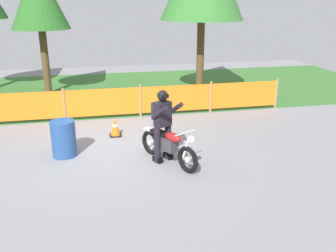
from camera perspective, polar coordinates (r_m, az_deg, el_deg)
ground at (r=9.54m, az=-9.15°, el=-3.48°), size 24.00×24.00×0.02m
grass_verge at (r=15.46m, az=-10.44°, el=5.30°), size 24.00×7.47×0.01m
barrier_fence at (r=11.71m, az=-9.97°, el=3.60°), size 11.78×0.08×1.05m
motorcycle_lead at (r=8.45m, az=0.07°, el=-2.95°), size 1.03×1.74×0.91m
rider_lead at (r=8.43m, az=-0.87°, el=0.67°), size 0.70×0.79×1.69m
traffic_cone at (r=10.28m, az=-8.14°, el=-0.13°), size 0.32×0.32×0.53m
spare_drum at (r=9.19m, az=-15.77°, el=-1.88°), size 0.58×0.58×0.88m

